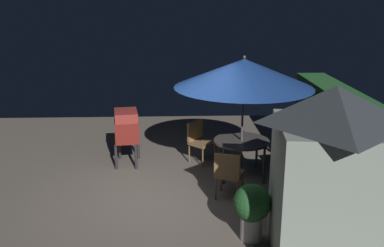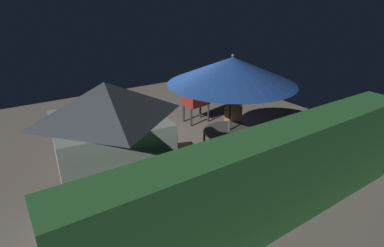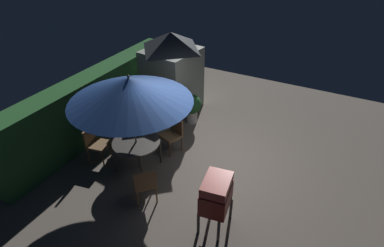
{
  "view_description": "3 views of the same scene",
  "coord_description": "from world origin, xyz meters",
  "px_view_note": "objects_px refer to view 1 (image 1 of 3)",
  "views": [
    {
      "loc": [
        7.39,
        0.16,
        3.59
      ],
      "look_at": [
        -0.52,
        0.47,
        1.24
      ],
      "focal_mm": 41.12,
      "sensor_mm": 36.0,
      "label": 1
    },
    {
      "loc": [
        3.21,
        6.13,
        3.51
      ],
      "look_at": [
        -0.19,
        1.06,
        0.96
      ],
      "focal_mm": 28.2,
      "sensor_mm": 36.0,
      "label": 2
    },
    {
      "loc": [
        -5.57,
        -2.44,
        5.13
      ],
      "look_at": [
        -0.25,
        0.35,
        1.24
      ],
      "focal_mm": 29.48,
      "sensor_mm": 36.0,
      "label": 3
    }
  ],
  "objects_px": {
    "chair_far_side": "(228,172)",
    "chair_toward_hedge": "(294,147)",
    "patio_table": "(241,143)",
    "garden_shed": "(329,174)",
    "potted_plant_by_shed": "(252,207)",
    "chair_near_shed": "(199,139)",
    "bbq_grill": "(126,127)",
    "patio_umbrella": "(244,73)"
  },
  "relations": [
    {
      "from": "bbq_grill",
      "to": "chair_toward_hedge",
      "type": "relative_size",
      "value": 1.33
    },
    {
      "from": "chair_near_shed",
      "to": "patio_table",
      "type": "bearing_deg",
      "value": 44.32
    },
    {
      "from": "patio_umbrella",
      "to": "patio_table",
      "type": "bearing_deg",
      "value": 0.0
    },
    {
      "from": "potted_plant_by_shed",
      "to": "chair_near_shed",
      "type": "bearing_deg",
      "value": -169.48
    },
    {
      "from": "chair_near_shed",
      "to": "potted_plant_by_shed",
      "type": "distance_m",
      "value": 3.31
    },
    {
      "from": "patio_table",
      "to": "potted_plant_by_shed",
      "type": "relative_size",
      "value": 1.25
    },
    {
      "from": "garden_shed",
      "to": "chair_far_side",
      "type": "bearing_deg",
      "value": -148.99
    },
    {
      "from": "patio_umbrella",
      "to": "potted_plant_by_shed",
      "type": "relative_size",
      "value": 3.02
    },
    {
      "from": "potted_plant_by_shed",
      "to": "garden_shed",
      "type": "bearing_deg",
      "value": 63.12
    },
    {
      "from": "chair_far_side",
      "to": "chair_toward_hedge",
      "type": "height_order",
      "value": "same"
    },
    {
      "from": "chair_toward_hedge",
      "to": "garden_shed",
      "type": "bearing_deg",
      "value": -7.06
    },
    {
      "from": "bbq_grill",
      "to": "chair_toward_hedge",
      "type": "height_order",
      "value": "bbq_grill"
    },
    {
      "from": "potted_plant_by_shed",
      "to": "patio_table",
      "type": "bearing_deg",
      "value": 175.31
    },
    {
      "from": "chair_toward_hedge",
      "to": "potted_plant_by_shed",
      "type": "relative_size",
      "value": 1.01
    },
    {
      "from": "chair_toward_hedge",
      "to": "chair_near_shed",
      "type": "bearing_deg",
      "value": -107.65
    },
    {
      "from": "patio_umbrella",
      "to": "chair_far_side",
      "type": "xyz_separation_m",
      "value": [
        1.04,
        -0.38,
        -1.6
      ]
    },
    {
      "from": "garden_shed",
      "to": "patio_umbrella",
      "type": "relative_size",
      "value": 0.91
    },
    {
      "from": "garden_shed",
      "to": "patio_table",
      "type": "distance_m",
      "value": 3.05
    },
    {
      "from": "chair_far_side",
      "to": "chair_near_shed",
      "type": "bearing_deg",
      "value": -167.3
    },
    {
      "from": "patio_table",
      "to": "chair_far_side",
      "type": "height_order",
      "value": "chair_far_side"
    },
    {
      "from": "chair_far_side",
      "to": "patio_table",
      "type": "bearing_deg",
      "value": 159.83
    },
    {
      "from": "patio_umbrella",
      "to": "chair_toward_hedge",
      "type": "xyz_separation_m",
      "value": [
        -0.21,
        1.12,
        -1.6
      ]
    },
    {
      "from": "garden_shed",
      "to": "chair_near_shed",
      "type": "xyz_separation_m",
      "value": [
        -3.73,
        -1.54,
        -0.73
      ]
    },
    {
      "from": "patio_table",
      "to": "patio_umbrella",
      "type": "xyz_separation_m",
      "value": [
        -0.0,
        0.0,
        1.42
      ]
    },
    {
      "from": "garden_shed",
      "to": "chair_toward_hedge",
      "type": "xyz_separation_m",
      "value": [
        -3.12,
        0.39,
        -0.73
      ]
    },
    {
      "from": "patio_table",
      "to": "potted_plant_by_shed",
      "type": "distance_m",
      "value": 2.45
    },
    {
      "from": "garden_shed",
      "to": "chair_toward_hedge",
      "type": "distance_m",
      "value": 3.23
    },
    {
      "from": "chair_near_shed",
      "to": "bbq_grill",
      "type": "bearing_deg",
      "value": -87.11
    },
    {
      "from": "patio_umbrella",
      "to": "chair_near_shed",
      "type": "bearing_deg",
      "value": -135.68
    },
    {
      "from": "bbq_grill",
      "to": "potted_plant_by_shed",
      "type": "distance_m",
      "value": 3.87
    },
    {
      "from": "garden_shed",
      "to": "potted_plant_by_shed",
      "type": "xyz_separation_m",
      "value": [
        -0.48,
        -0.94,
        -0.72
      ]
    },
    {
      "from": "garden_shed",
      "to": "chair_near_shed",
      "type": "distance_m",
      "value": 4.11
    },
    {
      "from": "garden_shed",
      "to": "patio_table",
      "type": "xyz_separation_m",
      "value": [
        -2.91,
        -0.74,
        -0.56
      ]
    },
    {
      "from": "chair_near_shed",
      "to": "chair_far_side",
      "type": "bearing_deg",
      "value": 12.7
    },
    {
      "from": "chair_toward_hedge",
      "to": "potted_plant_by_shed",
      "type": "xyz_separation_m",
      "value": [
        2.65,
        -1.32,
        0.02
      ]
    },
    {
      "from": "potted_plant_by_shed",
      "to": "chair_far_side",
      "type": "bearing_deg",
      "value": -172.46
    },
    {
      "from": "garden_shed",
      "to": "bbq_grill",
      "type": "relative_size",
      "value": 2.06
    },
    {
      "from": "patio_umbrella",
      "to": "chair_far_side",
      "type": "relative_size",
      "value": 3.0
    },
    {
      "from": "garden_shed",
      "to": "patio_umbrella",
      "type": "xyz_separation_m",
      "value": [
        -2.91,
        -0.74,
        0.87
      ]
    },
    {
      "from": "patio_table",
      "to": "chair_near_shed",
      "type": "bearing_deg",
      "value": -135.68
    },
    {
      "from": "bbq_grill",
      "to": "patio_table",
      "type": "bearing_deg",
      "value": 72.58
    },
    {
      "from": "patio_table",
      "to": "garden_shed",
      "type": "bearing_deg",
      "value": 14.22
    }
  ]
}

